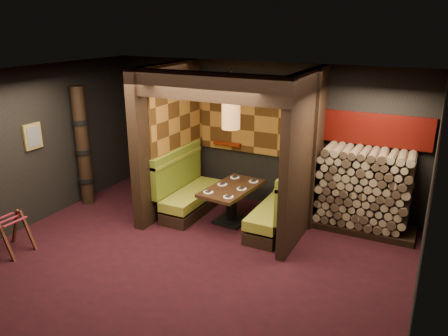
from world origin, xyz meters
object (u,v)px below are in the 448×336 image
at_px(booth_bench_left, 188,192).
at_px(luggage_rack, 11,232).
at_px(firewood_stack, 368,191).
at_px(dining_table, 232,199).
at_px(pendant_lamp, 231,116).
at_px(booth_bench_right, 280,210).
at_px(totem_column, 83,147).

xyz_separation_m(booth_bench_left, luggage_rack, (-1.74, -2.65, -0.05)).
relative_size(booth_bench_left, firewood_stack, 0.92).
bearing_deg(dining_table, firewood_stack, 18.35).
bearing_deg(pendant_lamp, booth_bench_right, 6.46).
bearing_deg(booth_bench_right, totem_column, -172.14).
distance_m(booth_bench_right, dining_table, 0.92).
bearing_deg(booth_bench_left, luggage_rack, -123.20).
xyz_separation_m(booth_bench_right, firewood_stack, (1.35, 0.70, 0.35)).
relative_size(pendant_lamp, luggage_rack, 1.52).
bearing_deg(firewood_stack, booth_bench_left, -167.83).
xyz_separation_m(booth_bench_right, luggage_rack, (-3.63, -2.65, -0.05)).
bearing_deg(totem_column, booth_bench_left, 14.75).
xyz_separation_m(booth_bench_right, pendant_lamp, (-0.92, -0.10, 1.62)).
height_order(pendant_lamp, totem_column, pendant_lamp).
distance_m(pendant_lamp, luggage_rack, 4.08).
bearing_deg(booth_bench_right, pendant_lamp, -173.54).
bearing_deg(totem_column, pendant_lamp, 8.28).
height_order(booth_bench_right, pendant_lamp, pendant_lamp).
distance_m(totem_column, firewood_stack, 5.50).
height_order(booth_bench_left, totem_column, totem_column).
distance_m(luggage_rack, totem_column, 2.29).
relative_size(booth_bench_right, totem_column, 0.67).
distance_m(booth_bench_left, booth_bench_right, 1.89).
bearing_deg(totem_column, booth_bench_right, 7.86).
height_order(booth_bench_right, totem_column, totem_column).
distance_m(dining_table, firewood_stack, 2.41).
bearing_deg(pendant_lamp, totem_column, -171.72).
height_order(dining_table, firewood_stack, firewood_stack).
xyz_separation_m(pendant_lamp, totem_column, (-3.06, -0.45, -0.84)).
relative_size(booth_bench_left, pendant_lamp, 1.52).
height_order(totem_column, firewood_stack, totem_column).
distance_m(dining_table, luggage_rack, 3.76).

